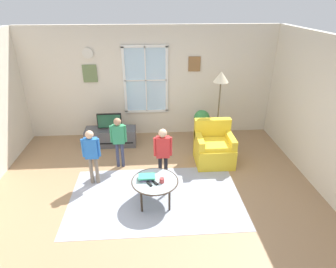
# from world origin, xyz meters

# --- Properties ---
(ground_plane) EXTENTS (6.49, 6.01, 0.02)m
(ground_plane) POSITION_xyz_m (0.00, 0.00, -0.01)
(ground_plane) COLOR #9E7A56
(back_wall) EXTENTS (5.89, 0.17, 2.61)m
(back_wall) POSITION_xyz_m (-0.01, 2.76, 1.31)
(back_wall) COLOR beige
(back_wall) RESTS_ON ground_plane
(area_rug) EXTENTS (2.96, 1.81, 0.01)m
(area_rug) POSITION_xyz_m (0.02, 0.09, 0.00)
(area_rug) COLOR #999EAD
(area_rug) RESTS_ON ground_plane
(tv_stand) EXTENTS (1.16, 0.44, 0.41)m
(tv_stand) POSITION_xyz_m (-0.96, 2.13, 0.20)
(tv_stand) COLOR #4C4C51
(tv_stand) RESTS_ON ground_plane
(television) EXTENTS (0.55, 0.08, 0.38)m
(television) POSITION_xyz_m (-0.96, 2.13, 0.61)
(television) COLOR #4C4C4C
(television) RESTS_ON tv_stand
(armchair) EXTENTS (0.76, 0.74, 0.87)m
(armchair) POSITION_xyz_m (1.27, 1.22, 0.33)
(armchair) COLOR yellow
(armchair) RESTS_ON ground_plane
(coffee_table) EXTENTS (0.78, 0.78, 0.44)m
(coffee_table) POSITION_xyz_m (0.01, -0.02, 0.41)
(coffee_table) COLOR #99B2B7
(coffee_table) RESTS_ON ground_plane
(book_stack) EXTENTS (0.27, 0.18, 0.07)m
(book_stack) POSITION_xyz_m (-0.12, 0.03, 0.47)
(book_stack) COLOR #856CA0
(book_stack) RESTS_ON coffee_table
(cup) EXTENTS (0.08, 0.08, 0.08)m
(cup) POSITION_xyz_m (0.13, -0.08, 0.48)
(cup) COLOR #BF3F3F
(cup) RESTS_ON coffee_table
(remote_near_books) EXTENTS (0.10, 0.14, 0.02)m
(remote_near_books) POSITION_xyz_m (-0.08, -0.12, 0.45)
(remote_near_books) COLOR black
(remote_near_books) RESTS_ON coffee_table
(remote_near_cup) EXTENTS (0.11, 0.14, 0.02)m
(remote_near_cup) POSITION_xyz_m (0.01, -0.09, 0.45)
(remote_near_cup) COLOR black
(remote_near_cup) RESTS_ON coffee_table
(person_green_shirt) EXTENTS (0.32, 0.15, 1.07)m
(person_green_shirt) POSITION_xyz_m (-0.66, 1.15, 0.67)
(person_green_shirt) COLOR #333851
(person_green_shirt) RESTS_ON ground_plane
(person_red_shirt) EXTENTS (0.33, 0.15, 1.11)m
(person_red_shirt) POSITION_xyz_m (0.18, 0.53, 0.69)
(person_red_shirt) COLOR black
(person_red_shirt) RESTS_ON ground_plane
(person_blue_shirt) EXTENTS (0.33, 0.15, 1.08)m
(person_blue_shirt) POSITION_xyz_m (-1.09, 0.61, 0.68)
(person_blue_shirt) COLOR #726656
(person_blue_shirt) RESTS_ON ground_plane
(potted_plant_by_window) EXTENTS (0.37, 0.37, 0.77)m
(potted_plant_by_window) POSITION_xyz_m (1.18, 2.23, 0.43)
(potted_plant_by_window) COLOR #9E6B4C
(potted_plant_by_window) RESTS_ON ground_plane
(floor_lamp) EXTENTS (0.32, 0.32, 1.78)m
(floor_lamp) POSITION_xyz_m (1.45, 1.79, 1.49)
(floor_lamp) COLOR black
(floor_lamp) RESTS_ON ground_plane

